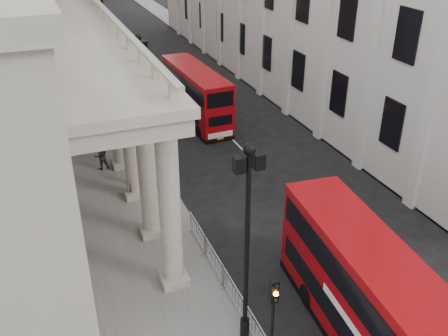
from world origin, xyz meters
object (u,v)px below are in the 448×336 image
Objects in this scene: lamp_post_south at (247,234)px; lamp_post_mid at (142,92)px; pedestrian_a at (134,185)px; traffic_light at (273,311)px; bus_near at (366,294)px; pedestrian_c at (132,172)px; pedestrian_b at (101,156)px; lamp_post_north at (100,35)px; bus_far at (196,94)px.

lamp_post_south and lamp_post_mid have the same top height.
pedestrian_a is (-1.78, 11.78, -3.92)m from lamp_post_south.
pedestrian_a is at bearing 97.76° from traffic_light.
bus_near is 16.26m from pedestrian_c.
lamp_post_south is 12.54m from pedestrian_a.
bus_near is (4.09, -17.76, -2.60)m from lamp_post_mid.
bus_near is at bearing -88.66° from pedestrian_a.
lamp_post_mid reaches higher than pedestrian_b.
traffic_light is at bearing -104.33° from pedestrian_a.
pedestrian_b is (-2.92, 16.05, -3.91)m from lamp_post_south.
traffic_light is 2.76× the size of pedestrian_c.
lamp_post_north reaches higher than traffic_light.
traffic_light is 4.08m from bus_near.
lamp_post_south is 1.00× the size of lamp_post_north.
bus_near is (4.09, -1.76, -2.60)m from lamp_post_south.
traffic_light is 0.45× the size of bus_far.
lamp_post_north is 19.06m from pedestrian_c.
pedestrian_a is at bearing 102.80° from pedestrian_b.
pedestrian_c is (-5.61, 15.19, -1.41)m from bus_near.
lamp_post_mid is 18.11m from traffic_light.
bus_far is 10.27m from pedestrian_b.
bus_near is 6.69× the size of pedestrian_c.
pedestrian_b is (-1.14, 4.26, 0.02)m from pedestrian_a.
lamp_post_mid and lamp_post_north have the same top height.
lamp_post_mid reaches higher than bus_far.
lamp_post_south reaches higher than pedestrian_a.
pedestrian_b is (-7.01, 17.81, -1.31)m from bus_near.
bus_near is (4.09, -33.76, -2.60)m from lamp_post_north.
bus_far is at bearing 85.38° from pedestrian_c.
lamp_post_north is at bearing 101.92° from bus_near.
pedestrian_a is 1.11× the size of pedestrian_c.
traffic_light is at bearing -49.68° from pedestrian_c.
pedestrian_a is at bearing -95.03° from lamp_post_north.
lamp_post_mid reaches higher than pedestrian_c.
pedestrian_c is at bearing 115.28° from bus_near.
bus_far is (5.39, 21.98, -2.78)m from lamp_post_south.
bus_far is at bearing 76.22° from lamp_post_south.
bus_near is at bearing -83.09° from lamp_post_north.
pedestrian_b is 2.97m from pedestrian_c.
lamp_post_south is 14.10m from pedestrian_c.
bus_near is 14.82m from pedestrian_a.
lamp_post_south is 32.00m from lamp_post_north.
lamp_post_mid reaches higher than pedestrian_a.
lamp_post_mid is 6.03m from pedestrian_a.
lamp_post_mid is at bearing 93.76° from pedestrian_c.
lamp_post_mid is (0.00, 16.00, 0.00)m from lamp_post_south.
pedestrian_b reaches higher than pedestrian_a.
bus_far is (1.30, 23.74, -0.18)m from bus_near.
pedestrian_b is at bearing 99.49° from traffic_light.
lamp_post_south is at bearing -103.50° from pedestrian_a.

